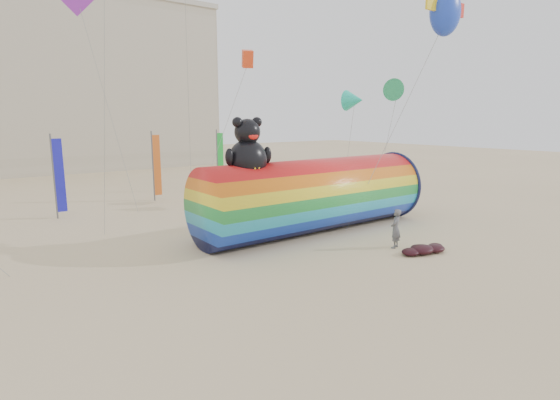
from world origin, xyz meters
TOP-DOWN VIEW (x-y plane):
  - ground at (0.00, 0.00)m, footprint 160.00×160.00m
  - windsock_assembly at (4.23, 3.36)m, footprint 13.54×4.13m
  - kite_handler at (5.15, -1.44)m, footprint 0.80×0.68m
  - fabric_bundle at (5.57, -2.75)m, footprint 2.62×1.35m
  - festival_banners at (0.48, 17.02)m, footprint 13.82×3.66m

SIDE VIEW (x-z plane):
  - ground at x=0.00m, z-range 0.00..0.00m
  - fabric_bundle at x=5.57m, z-range -0.03..0.37m
  - kite_handler at x=5.15m, z-range 0.00..1.87m
  - windsock_assembly at x=4.23m, z-range -1.05..5.19m
  - festival_banners at x=0.48m, z-range 0.04..5.24m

